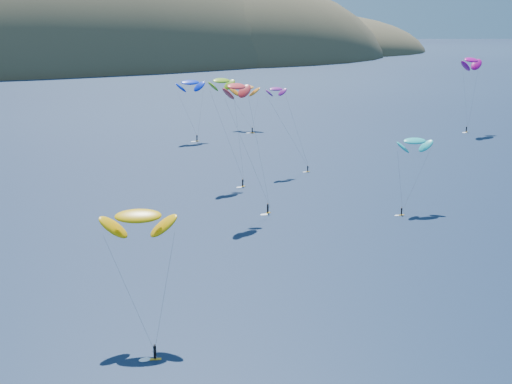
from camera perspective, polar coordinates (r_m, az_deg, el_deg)
The scene contains 9 objects.
island at distance 605.04m, azimuth -16.77°, elevation 8.93°, with size 730.00×300.00×210.00m.
kitesurfer_2 at distance 93.04m, azimuth -9.41°, elevation -1.93°, with size 10.22×13.84×18.00m.
kitesurfer_3 at distance 173.44m, azimuth -2.79°, elevation 8.87°, with size 8.60×12.24×26.70m.
kitesurfer_4 at distance 232.35m, azimuth -5.29°, elevation 8.72°, with size 10.58×8.91×21.08m.
kitesurfer_5 at distance 154.20m, azimuth 12.58°, elevation 4.00°, with size 11.10×7.56×16.46m.
kitesurfer_6 at distance 185.76m, azimuth 1.61°, elevation 8.21°, with size 9.92×8.66×22.86m.
kitesurfer_8 at distance 258.48m, azimuth 16.85°, elevation 10.07°, with size 12.84×9.34×27.50m.
kitesurfer_9 at distance 146.39m, azimuth -1.57°, elevation 8.42°, with size 9.74×10.02×28.30m.
kitesurfer_11 at distance 253.31m, azimuth -0.93°, elevation 8.37°, with size 11.28×16.73×17.32m.
Camera 1 is at (-56.09, -32.83, 41.33)m, focal length 50.00 mm.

